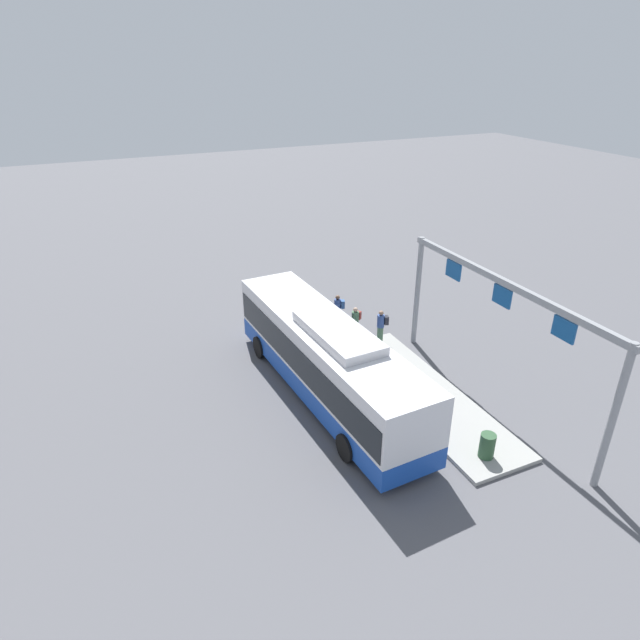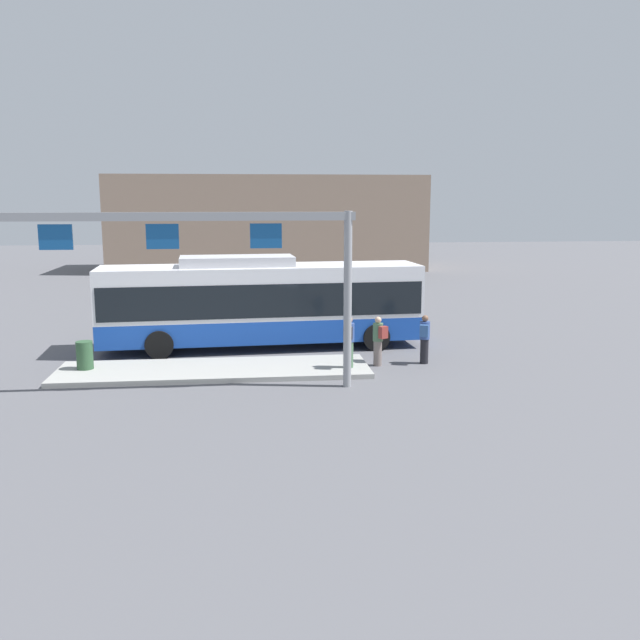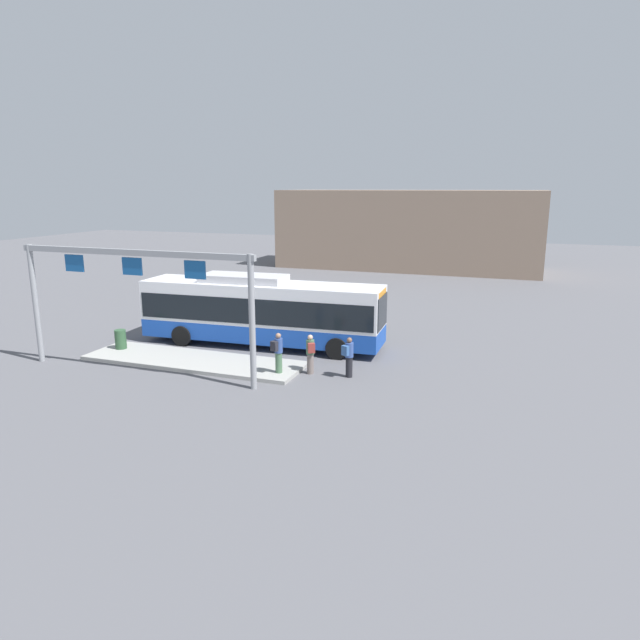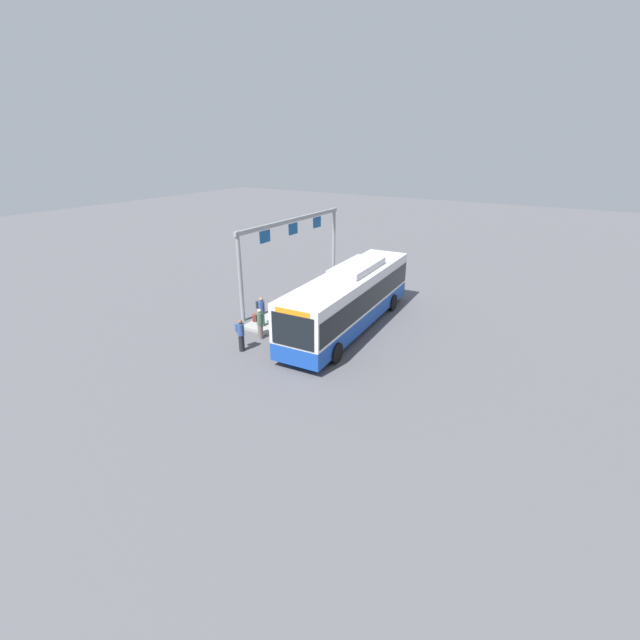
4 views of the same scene
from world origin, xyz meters
name	(u,v)px [view 1 (image 1 of 4)]	position (x,y,z in m)	size (l,w,h in m)	color
ground_plane	(326,395)	(0.00, 0.00, 0.00)	(120.00, 120.00, 0.00)	#56565B
platform_curb	(424,394)	(-1.65, -3.58, 0.08)	(10.00, 2.80, 0.16)	#9E9E99
bus_main	(326,356)	(-0.01, 0.00, 1.81)	(11.98, 3.20, 3.46)	#1947AD
person_boarding	(338,310)	(5.40, -3.17, 0.89)	(0.47, 0.60, 1.67)	black
person_waiting_near	(355,322)	(3.79, -3.30, 0.89)	(0.54, 0.61, 1.67)	slate
person_waiting_mid	(381,326)	(2.67, -4.06, 1.05)	(0.45, 0.59, 1.67)	#476B4C
platform_sign_gantry	(499,313)	(-2.88, -5.70, 3.83)	(10.90, 0.24, 5.20)	gray
trash_bin	(487,446)	(-5.75, -3.30, 0.61)	(0.52, 0.52, 0.90)	#2D5133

